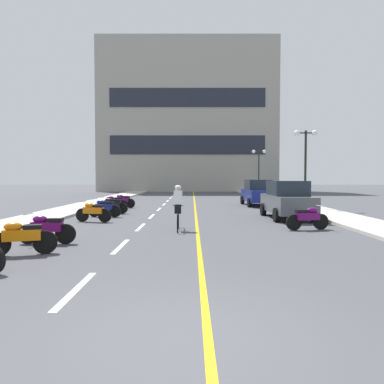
# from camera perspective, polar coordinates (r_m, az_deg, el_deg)

# --- Properties ---
(ground_plane) EXTENTS (140.00, 140.00, 0.00)m
(ground_plane) POSITION_cam_1_polar(r_m,az_deg,el_deg) (25.39, 0.08, -2.15)
(ground_plane) COLOR #47474C
(curb_left) EXTENTS (2.40, 72.00, 0.12)m
(curb_left) POSITION_cam_1_polar(r_m,az_deg,el_deg) (29.29, -14.15, -1.50)
(curb_left) COLOR #B7B2A8
(curb_left) RESTS_ON ground
(curb_right) EXTENTS (2.40, 72.00, 0.12)m
(curb_right) POSITION_cam_1_polar(r_m,az_deg,el_deg) (29.26, 14.34, -1.51)
(curb_right) COLOR #B7B2A8
(curb_right) RESTS_ON ground
(lane_dash_0) EXTENTS (0.14, 2.20, 0.01)m
(lane_dash_0) POSITION_cam_1_polar(r_m,az_deg,el_deg) (6.93, -17.63, -14.42)
(lane_dash_0) COLOR silver
(lane_dash_0) RESTS_ON ground
(lane_dash_1) EXTENTS (0.14, 2.20, 0.01)m
(lane_dash_1) POSITION_cam_1_polar(r_m,az_deg,el_deg) (10.70, -10.99, -8.39)
(lane_dash_1) COLOR silver
(lane_dash_1) RESTS_ON ground
(lane_dash_2) EXTENTS (0.14, 2.20, 0.01)m
(lane_dash_2) POSITION_cam_1_polar(r_m,az_deg,el_deg) (14.59, -7.93, -5.50)
(lane_dash_2) COLOR silver
(lane_dash_2) RESTS_ON ground
(lane_dash_3) EXTENTS (0.14, 2.20, 0.01)m
(lane_dash_3) POSITION_cam_1_polar(r_m,az_deg,el_deg) (18.53, -6.18, -3.82)
(lane_dash_3) COLOR silver
(lane_dash_3) RESTS_ON ground
(lane_dash_4) EXTENTS (0.14, 2.20, 0.01)m
(lane_dash_4) POSITION_cam_1_polar(r_m,az_deg,el_deg) (22.49, -5.05, -2.73)
(lane_dash_4) COLOR silver
(lane_dash_4) RESTS_ON ground
(lane_dash_5) EXTENTS (0.14, 2.20, 0.01)m
(lane_dash_5) POSITION_cam_1_polar(r_m,az_deg,el_deg) (26.46, -4.26, -1.96)
(lane_dash_5) COLOR silver
(lane_dash_5) RESTS_ON ground
(lane_dash_6) EXTENTS (0.14, 2.20, 0.01)m
(lane_dash_6) POSITION_cam_1_polar(r_m,az_deg,el_deg) (30.44, -3.67, -1.40)
(lane_dash_6) COLOR silver
(lane_dash_6) RESTS_ON ground
(lane_dash_7) EXTENTS (0.14, 2.20, 0.01)m
(lane_dash_7) POSITION_cam_1_polar(r_m,az_deg,el_deg) (34.43, -3.22, -0.96)
(lane_dash_7) COLOR silver
(lane_dash_7) RESTS_ON ground
(lane_dash_8) EXTENTS (0.14, 2.20, 0.01)m
(lane_dash_8) POSITION_cam_1_polar(r_m,az_deg,el_deg) (38.42, -2.87, -0.62)
(lane_dash_8) COLOR silver
(lane_dash_8) RESTS_ON ground
(lane_dash_9) EXTENTS (0.14, 2.20, 0.01)m
(lane_dash_9) POSITION_cam_1_polar(r_m,az_deg,el_deg) (42.41, -2.58, -0.34)
(lane_dash_9) COLOR silver
(lane_dash_9) RESTS_ON ground
(lane_dash_10) EXTENTS (0.14, 2.20, 0.01)m
(lane_dash_10) POSITION_cam_1_polar(r_m,az_deg,el_deg) (46.40, -2.34, -0.11)
(lane_dash_10) COLOR silver
(lane_dash_10) RESTS_ON ground
(lane_dash_11) EXTENTS (0.14, 2.20, 0.01)m
(lane_dash_11) POSITION_cam_1_polar(r_m,az_deg,el_deg) (50.39, -2.14, 0.08)
(lane_dash_11) COLOR silver
(lane_dash_11) RESTS_ON ground
(centre_line_yellow) EXTENTS (0.12, 66.00, 0.01)m
(centre_line_yellow) POSITION_cam_1_polar(r_m,az_deg,el_deg) (28.38, 0.59, -1.67)
(centre_line_yellow) COLOR gold
(centre_line_yellow) RESTS_ON ground
(office_building) EXTENTS (25.11, 7.80, 21.30)m
(office_building) POSITION_cam_1_polar(r_m,az_deg,el_deg) (53.85, -0.48, 11.60)
(office_building) COLOR #9E998E
(office_building) RESTS_ON ground
(street_lamp_mid) EXTENTS (1.46, 0.36, 4.76)m
(street_lamp_mid) POSITION_cam_1_polar(r_m,az_deg,el_deg) (23.34, 17.70, 6.28)
(street_lamp_mid) COLOR black
(street_lamp_mid) RESTS_ON curb_right
(street_lamp_far) EXTENTS (1.46, 0.36, 4.73)m
(street_lamp_far) POSITION_cam_1_polar(r_m,az_deg,el_deg) (38.38, 10.70, 4.74)
(street_lamp_far) COLOR black
(street_lamp_far) RESTS_ON curb_right
(parked_car_near) EXTENTS (1.97, 4.22, 1.82)m
(parked_car_near) POSITION_cam_1_polar(r_m,az_deg,el_deg) (17.95, 14.96, -1.16)
(parked_car_near) COLOR black
(parked_car_near) RESTS_ON ground
(parked_car_mid) EXTENTS (2.02, 4.25, 1.82)m
(parked_car_mid) POSITION_cam_1_polar(r_m,az_deg,el_deg) (25.68, 10.55, -0.09)
(parked_car_mid) COLOR black
(parked_car_mid) RESTS_ON ground
(motorcycle_1) EXTENTS (1.65, 0.77, 0.92)m
(motorcycle_1) POSITION_cam_1_polar(r_m,az_deg,el_deg) (10.22, -25.14, -6.41)
(motorcycle_1) COLOR black
(motorcycle_1) RESTS_ON ground
(motorcycle_2) EXTENTS (1.70, 0.60, 0.92)m
(motorcycle_2) POSITION_cam_1_polar(r_m,az_deg,el_deg) (11.61, -21.79, -5.33)
(motorcycle_2) COLOR black
(motorcycle_2) RESTS_ON ground
(motorcycle_3) EXTENTS (1.69, 0.62, 0.92)m
(motorcycle_3) POSITION_cam_1_polar(r_m,az_deg,el_deg) (14.30, 18.00, -3.85)
(motorcycle_3) COLOR black
(motorcycle_3) RESTS_ON ground
(motorcycle_4) EXTENTS (1.67, 0.68, 0.92)m
(motorcycle_4) POSITION_cam_1_polar(r_m,az_deg,el_deg) (16.61, -15.14, -2.97)
(motorcycle_4) COLOR black
(motorcycle_4) RESTS_ON ground
(motorcycle_5) EXTENTS (1.69, 0.62, 0.92)m
(motorcycle_5) POSITION_cam_1_polar(r_m,az_deg,el_deg) (18.53, -13.48, -2.41)
(motorcycle_5) COLOR black
(motorcycle_5) RESTS_ON ground
(motorcycle_6) EXTENTS (1.70, 0.60, 0.92)m
(motorcycle_6) POSITION_cam_1_polar(r_m,az_deg,el_deg) (20.15, -12.30, -2.02)
(motorcycle_6) COLOR black
(motorcycle_6) RESTS_ON ground
(motorcycle_7) EXTENTS (1.67, 0.70, 0.92)m
(motorcycle_7) POSITION_cam_1_polar(r_m,az_deg,el_deg) (22.23, -12.09, -1.62)
(motorcycle_7) COLOR black
(motorcycle_7) RESTS_ON ground
(motorcycle_8) EXTENTS (1.67, 0.70, 0.92)m
(motorcycle_8) POSITION_cam_1_polar(r_m,az_deg,el_deg) (23.95, -10.72, -1.32)
(motorcycle_8) COLOR black
(motorcycle_8) RESTS_ON ground
(cyclist_rider) EXTENTS (0.42, 1.77, 1.71)m
(cyclist_rider) POSITION_cam_1_polar(r_m,az_deg,el_deg) (13.53, -2.04, -2.32)
(cyclist_rider) COLOR black
(cyclist_rider) RESTS_ON ground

